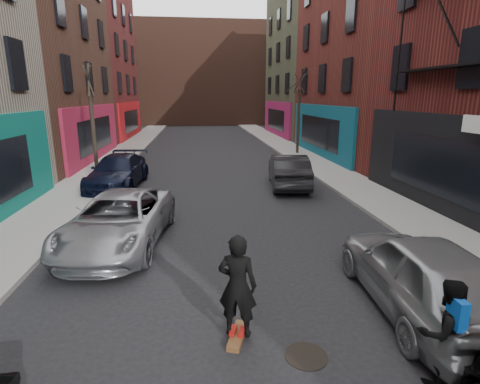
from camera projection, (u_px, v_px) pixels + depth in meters
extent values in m
cube|color=gray|center=(133.00, 146.00, 31.23)|extent=(2.50, 84.00, 0.13)
cube|color=gray|center=(280.00, 143.00, 32.64)|extent=(2.50, 84.00, 0.13)
cube|color=#47281E|center=(201.00, 75.00, 55.21)|extent=(40.00, 10.00, 14.00)
imported|color=#92949A|center=(119.00, 220.00, 10.44)|extent=(3.00, 5.45, 1.45)
imported|color=black|center=(118.00, 171.00, 17.16)|extent=(2.48, 5.16, 1.45)
imported|color=gray|center=(422.00, 274.00, 7.16)|extent=(2.14, 4.76, 1.59)
imported|color=black|center=(288.00, 171.00, 17.23)|extent=(2.17, 4.73, 1.50)
cube|color=brown|center=(238.00, 336.00, 6.50)|extent=(0.46, 0.83, 0.10)
imported|color=black|center=(237.00, 286.00, 6.26)|extent=(0.76, 0.62, 1.82)
imported|color=black|center=(445.00, 333.00, 5.30)|extent=(0.83, 0.66, 1.65)
cube|color=#0D4CB9|center=(457.00, 313.00, 5.02)|extent=(0.15, 0.31, 0.42)
cylinder|color=black|center=(306.00, 356.00, 6.06)|extent=(0.82, 0.82, 0.01)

